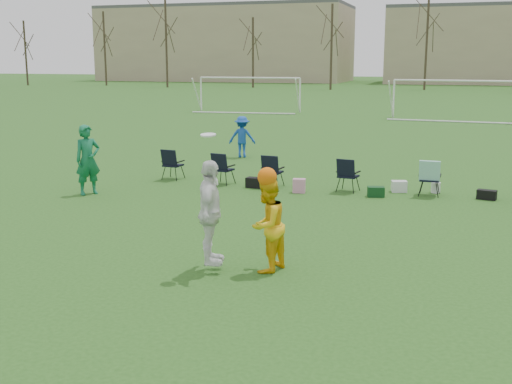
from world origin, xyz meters
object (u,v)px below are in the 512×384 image
at_px(fielder_blue, 242,137).
at_px(goal_left, 250,85).
at_px(fielder_green_near, 88,160).
at_px(goal_mid, 453,88).
at_px(center_contest, 239,218).

height_order(fielder_blue, goal_left, goal_left).
xyz_separation_m(fielder_green_near, fielder_blue, (1.83, 7.85, -0.19)).
distance_m(fielder_green_near, goal_left, 29.15).
distance_m(goal_left, goal_mid, 14.14).
bearing_deg(goal_mid, fielder_green_near, -104.99).
bearing_deg(goal_mid, center_contest, -91.39).
bearing_deg(center_contest, fielder_blue, 108.77).
bearing_deg(fielder_green_near, goal_mid, 17.73).
height_order(fielder_green_near, goal_left, goal_left).
xyz_separation_m(fielder_green_near, goal_left, (-4.80, 28.73, 0.95)).
xyz_separation_m(center_contest, goal_left, (-11.00, 33.74, 0.94)).
relative_size(fielder_green_near, center_contest, 0.78).
bearing_deg(fielder_blue, goal_mid, -122.70).
bearing_deg(fielder_blue, fielder_green_near, 65.49).
distance_m(center_contest, goal_left, 35.50).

